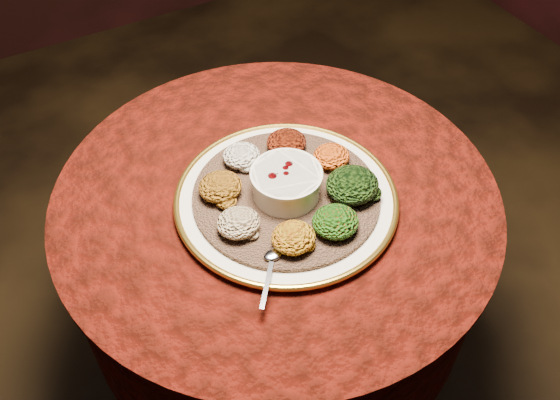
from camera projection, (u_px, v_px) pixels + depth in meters
table at (276, 245)px, 1.46m from camera, size 0.96×0.96×0.73m
platter at (286, 199)px, 1.30m from camera, size 0.50×0.50×0.02m
injera at (286, 195)px, 1.30m from camera, size 0.40×0.40×0.01m
stew_bowl at (286, 182)px, 1.27m from camera, size 0.15×0.15×0.06m
spoon at (272, 259)px, 1.17m from camera, size 0.10×0.11×0.01m
portion_ayib at (241, 155)px, 1.34m from camera, size 0.08×0.08×0.04m
portion_kitfo at (286, 142)px, 1.37m from camera, size 0.09×0.08×0.04m
portion_tikil at (331, 156)px, 1.34m from camera, size 0.08×0.08×0.04m
portion_gomen at (352, 185)px, 1.27m from camera, size 0.11×0.11×0.05m
portion_mixveg at (336, 222)px, 1.21m from camera, size 0.09×0.09×0.04m
portion_kik at (293, 238)px, 1.19m from camera, size 0.09×0.08×0.04m
portion_timatim at (238, 223)px, 1.21m from camera, size 0.09×0.08×0.04m
portion_shiro at (220, 187)px, 1.28m from camera, size 0.09×0.09×0.04m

